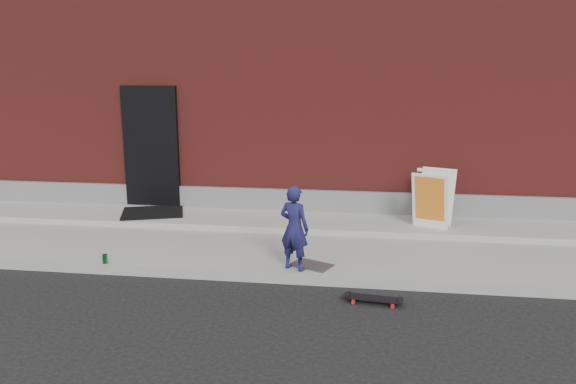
% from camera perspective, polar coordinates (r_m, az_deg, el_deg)
% --- Properties ---
extents(ground, '(80.00, 80.00, 0.00)m').
position_cam_1_polar(ground, '(7.73, -3.01, -9.20)').
color(ground, black).
rests_on(ground, ground).
extents(sidewalk, '(20.00, 3.00, 0.15)m').
position_cam_1_polar(sidewalk, '(9.10, -1.22, -5.26)').
color(sidewalk, gray).
rests_on(sidewalk, ground).
extents(apron, '(20.00, 1.20, 0.10)m').
position_cam_1_polar(apron, '(9.91, -0.40, -2.98)').
color(apron, gray).
rests_on(apron, sidewalk).
extents(building, '(20.00, 8.10, 5.00)m').
position_cam_1_polar(building, '(14.10, 2.34, 11.18)').
color(building, maroon).
rests_on(building, ground).
extents(child, '(0.50, 0.43, 1.17)m').
position_cam_1_polar(child, '(7.61, 0.64, -3.68)').
color(child, '#181844').
rests_on(child, sidewalk).
extents(skateboard, '(0.71, 0.27, 0.08)m').
position_cam_1_polar(skateboard, '(7.15, 8.68, -10.68)').
color(skateboard, '#B41912').
rests_on(skateboard, ground).
extents(pizza_sign, '(0.78, 0.85, 0.97)m').
position_cam_1_polar(pizza_sign, '(9.60, 14.51, -0.63)').
color(pizza_sign, white).
rests_on(pizza_sign, apron).
extents(soda_can, '(0.07, 0.07, 0.13)m').
position_cam_1_polar(soda_can, '(8.39, -18.09, -6.48)').
color(soda_can, '#197D30').
rests_on(soda_can, sidewalk).
extents(doormat, '(1.30, 1.17, 0.03)m').
position_cam_1_polar(doormat, '(10.53, -13.58, -2.03)').
color(doormat, black).
rests_on(doormat, apron).
extents(utility_plate, '(0.66, 0.56, 0.02)m').
position_cam_1_polar(utility_plate, '(7.92, 2.39, -7.44)').
color(utility_plate, '#57575C').
rests_on(utility_plate, sidewalk).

